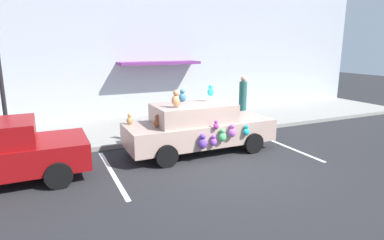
{
  "coord_description": "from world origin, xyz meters",
  "views": [
    {
      "loc": [
        -4.46,
        -7.24,
        3.3
      ],
      "look_at": [
        -0.06,
        2.25,
        0.9
      ],
      "focal_mm": 30.43,
      "sensor_mm": 36.0,
      "label": 1
    }
  ],
  "objects_px": {
    "street_lamp_post": "(1,77)",
    "plush_covered_car": "(198,127)",
    "pedestrian_near_shopfront": "(243,100)",
    "teddy_bear_on_sidewalk": "(126,131)"
  },
  "relations": [
    {
      "from": "street_lamp_post",
      "to": "plush_covered_car",
      "type": "bearing_deg",
      "value": -19.11
    },
    {
      "from": "street_lamp_post",
      "to": "pedestrian_near_shopfront",
      "type": "bearing_deg",
      "value": 4.69
    },
    {
      "from": "pedestrian_near_shopfront",
      "to": "teddy_bear_on_sidewalk",
      "type": "bearing_deg",
      "value": -172.26
    },
    {
      "from": "street_lamp_post",
      "to": "pedestrian_near_shopfront",
      "type": "relative_size",
      "value": 1.94
    },
    {
      "from": "teddy_bear_on_sidewalk",
      "to": "pedestrian_near_shopfront",
      "type": "height_order",
      "value": "pedestrian_near_shopfront"
    },
    {
      "from": "teddy_bear_on_sidewalk",
      "to": "plush_covered_car",
      "type": "bearing_deg",
      "value": -45.47
    },
    {
      "from": "plush_covered_car",
      "to": "pedestrian_near_shopfront",
      "type": "relative_size",
      "value": 2.46
    },
    {
      "from": "plush_covered_car",
      "to": "pedestrian_near_shopfront",
      "type": "height_order",
      "value": "plush_covered_car"
    },
    {
      "from": "teddy_bear_on_sidewalk",
      "to": "pedestrian_near_shopfront",
      "type": "relative_size",
      "value": 0.32
    },
    {
      "from": "teddy_bear_on_sidewalk",
      "to": "street_lamp_post",
      "type": "distance_m",
      "value": 4.05
    }
  ]
}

